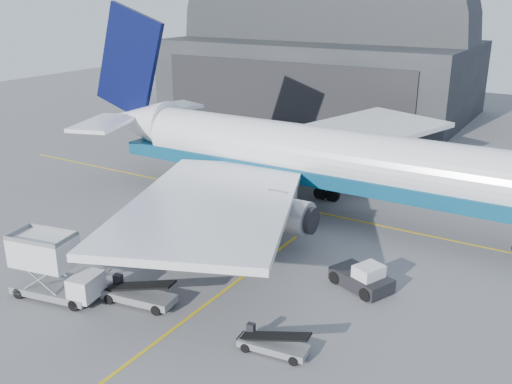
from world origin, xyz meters
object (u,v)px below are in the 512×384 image
Objects in this scene: pushback_tug at (363,278)px; belt_loader_b at (273,344)px; belt_loader_a at (138,295)px; airliner at (313,157)px; catering_truck at (52,268)px.

pushback_tug is 1.09× the size of belt_loader_b.
belt_loader_b is (10.38, -0.12, -0.12)m from belt_loader_a.
catering_truck is (-7.71, -23.77, -3.10)m from airliner.
pushback_tug is 15.47m from belt_loader_a.
airliner is 22.10m from belt_loader_a.
airliner is at bearing 61.31° from catering_truck.
belt_loader_b is at bearing -2.86° from catering_truck.
airliner is 12.18× the size of belt_loader_b.
pushback_tug is (9.73, -11.75, -4.55)m from airliner.
pushback_tug is (17.44, 12.03, -1.45)m from catering_truck.
airliner is 15.92m from pushback_tug.
catering_truck is at bearing -178.92° from belt_loader_b.
catering_truck is at bearing -122.29° from pushback_tug.
belt_loader_b is at bearing -69.47° from airliner.
pushback_tug is at bearing 23.88° from catering_truck.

